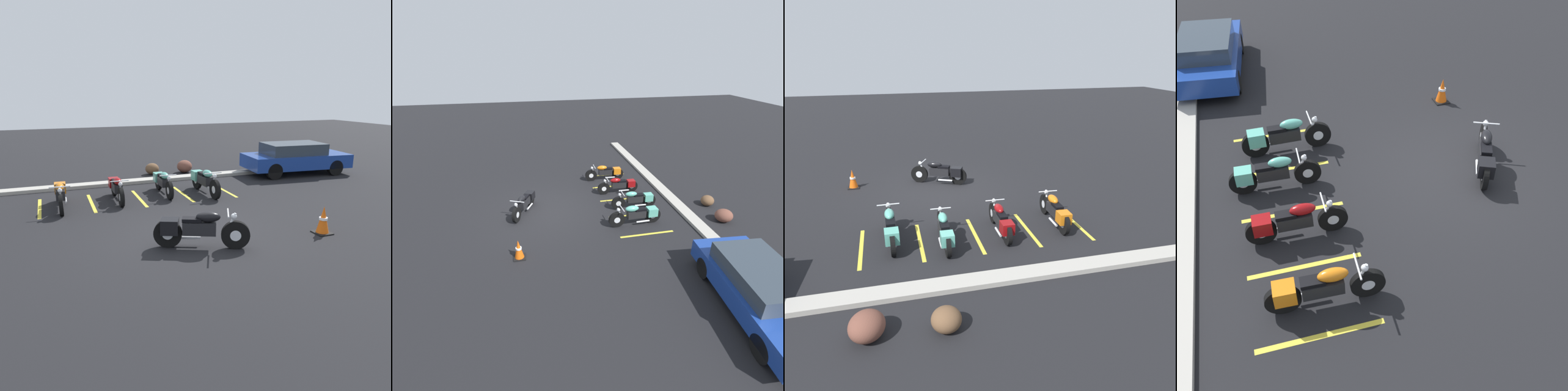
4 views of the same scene
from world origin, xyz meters
TOP-DOWN VIEW (x-y plane):
  - ground at (0.00, 0.00)m, footprint 60.00×60.00m
  - motorcycle_black_featured at (-0.13, -0.72)m, footprint 1.98×1.04m
  - parked_bike_0 at (-2.77, 3.57)m, footprint 0.57×2.03m
  - parked_bike_1 at (-1.08, 3.78)m, footprint 0.55×1.97m
  - parked_bike_2 at (0.51, 4.00)m, footprint 0.55×1.98m
  - parked_bike_3 at (1.84, 3.57)m, footprint 0.60×2.13m
  - car_blue at (6.59, 5.14)m, footprint 4.44×2.18m
  - concrete_curb at (0.00, 5.88)m, footprint 18.00×0.50m
  - landscape_rock_0 at (0.98, 7.16)m, footprint 0.57×0.56m
  - landscape_rock_1 at (2.37, 7.03)m, footprint 0.88×0.91m
  - traffic_cone at (3.05, -1.02)m, footprint 0.40×0.40m
  - stall_line_0 at (-3.39, 3.69)m, footprint 0.10×2.10m
  - stall_line_1 at (-1.89, 3.69)m, footprint 0.10×2.10m
  - stall_line_2 at (-0.39, 3.69)m, footprint 0.10×2.10m
  - stall_line_3 at (1.12, 3.69)m, footprint 0.10×2.10m
  - stall_line_4 at (2.62, 3.69)m, footprint 0.10×2.10m

SIDE VIEW (x-z plane):
  - ground at x=0.00m, z-range 0.00..0.00m
  - stall_line_0 at x=-3.39m, z-range 0.00..0.00m
  - stall_line_1 at x=-1.89m, z-range 0.00..0.00m
  - stall_line_2 at x=-0.39m, z-range 0.00..0.00m
  - stall_line_3 at x=1.12m, z-range 0.00..0.00m
  - stall_line_4 at x=2.62m, z-range 0.00..0.00m
  - concrete_curb at x=0.00m, z-range 0.00..0.12m
  - landscape_rock_0 at x=0.98m, z-range 0.00..0.46m
  - landscape_rock_1 at x=2.37m, z-range 0.00..0.52m
  - traffic_cone at x=3.05m, z-range -0.02..0.67m
  - parked_bike_1 at x=-1.08m, z-range 0.02..0.80m
  - parked_bike_2 at x=0.51m, z-range 0.02..0.80m
  - parked_bike_0 at x=-2.77m, z-range 0.03..0.82m
  - motorcycle_black_featured at x=-0.13m, z-range 0.03..0.86m
  - parked_bike_3 at x=1.84m, z-range 0.03..0.87m
  - car_blue at x=6.59m, z-range 0.04..1.32m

